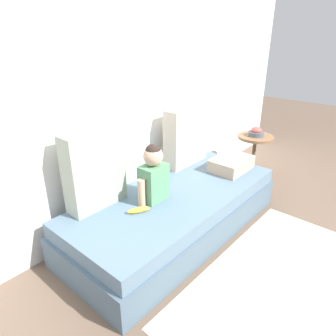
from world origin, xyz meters
TOP-DOWN VIEW (x-y plane):
  - ground_plane at (0.00, 0.00)m, footprint 12.00×12.00m
  - back_wall at (0.00, 0.55)m, footprint 5.14×0.10m
  - couch at (0.00, 0.00)m, footprint 1.94×0.84m
  - throw_pillow_left at (-0.53, 0.32)m, footprint 0.45×0.16m
  - throw_pillow_right at (0.53, 0.32)m, footprint 0.49×0.16m
  - toddler at (-0.19, 0.06)m, footprint 0.32×0.15m
  - banana at (-0.41, 0.01)m, footprint 0.17×0.12m
  - folded_blanket at (0.69, -0.11)m, footprint 0.40×0.28m
  - side_table at (1.38, 0.00)m, footprint 0.39×0.39m
  - fruit_bowl at (1.38, 0.00)m, footprint 0.17×0.17m
  - floor_rug at (0.00, -0.97)m, footprint 1.74×1.00m

SIDE VIEW (x-z plane):
  - ground_plane at x=0.00m, z-range 0.00..0.00m
  - floor_rug at x=0.00m, z-range 0.00..0.01m
  - couch at x=0.00m, z-range 0.00..0.37m
  - banana at x=-0.41m, z-range 0.37..0.41m
  - side_table at x=1.38m, z-range 0.14..0.65m
  - folded_blanket at x=0.69m, z-range 0.37..0.49m
  - fruit_bowl at x=1.38m, z-range 0.50..0.60m
  - toddler at x=-0.19m, z-range 0.36..0.82m
  - throw_pillow_right at x=0.53m, z-range 0.37..0.93m
  - throw_pillow_left at x=-0.53m, z-range 0.37..0.96m
  - back_wall at x=0.00m, z-range 0.00..2.32m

